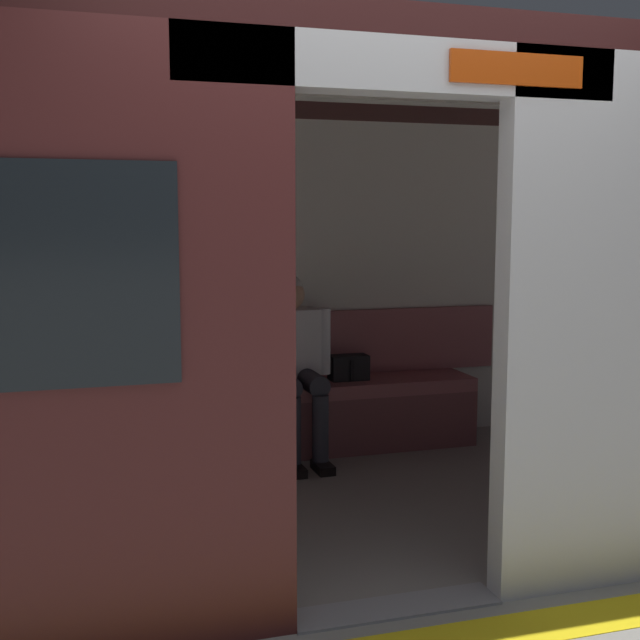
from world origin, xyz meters
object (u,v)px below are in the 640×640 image
Objects in this scene: train_car at (303,224)px; person_seated at (293,354)px; bench_seat at (269,403)px; handbag at (349,367)px; book at (231,385)px; grab_pole_door at (283,331)px.

train_car reaches higher than person_seated.
handbag reaches higher than bench_seat.
person_seated reaches higher than bench_seat.
book is 0.10× the size of grab_pole_door.
person_seated is (-0.15, 0.05, 0.33)m from bench_seat.
handbag is 0.81m from book.
grab_pole_door is at bearing 78.56° from bench_seat.
bench_seat is at bearing -92.86° from train_car.
person_seated is 4.64× the size of handbag.
train_car reaches higher than grab_pole_door.
bench_seat is 2.03m from grab_pole_door.
person_seated is (-0.20, -0.97, -0.85)m from train_car.
train_car reaches higher than book.
grab_pole_door is at bearing 63.57° from handbag.
bench_seat is at bearing 5.08° from handbag.
handbag is at bearing 177.34° from book.
book is 2.00m from grab_pole_door.
train_car reaches higher than bench_seat.
bench_seat is (-0.05, -1.03, -1.18)m from train_car.
train_car is at bearing 60.00° from handbag.
handbag is (-0.42, -0.10, -0.13)m from person_seated.
person_seated is at bearing -106.25° from grab_pole_door.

